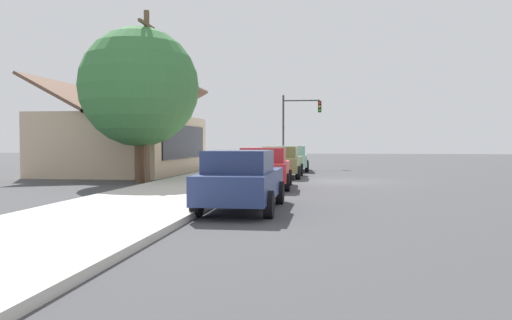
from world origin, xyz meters
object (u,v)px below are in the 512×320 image
car_olive (281,162)px  car_seafoam (292,158)px  utility_pole_wooden (147,93)px  fire_hydrant_red (217,180)px  car_cherry (265,167)px  traffic_light_main (298,119)px  car_navy (242,180)px  shade_tree (139,87)px

car_olive → car_seafoam: bearing=-1.2°
utility_pole_wooden → fire_hydrant_red: utility_pole_wooden is taller
car_cherry → utility_pole_wooden: 6.35m
utility_pole_wooden → traffic_light_main: bearing=-20.1°
car_navy → car_seafoam: 18.95m
car_seafoam → shade_tree: bearing=147.0°
traffic_light_main → utility_pole_wooden: 16.46m
car_olive → shade_tree: shade_tree is taller
car_olive → car_seafoam: size_ratio=0.94×
car_seafoam → fire_hydrant_red: bearing=171.3°
car_olive → utility_pole_wooden: bearing=130.2°
traffic_light_main → fire_hydrant_red: bearing=175.1°
car_navy → shade_tree: size_ratio=0.68×
car_navy → traffic_light_main: bearing=-0.4°
car_navy → utility_pole_wooden: utility_pole_wooden is taller
shade_tree → traffic_light_main: 16.32m
car_olive → car_seafoam: 6.11m
shade_tree → utility_pole_wooden: utility_pole_wooden is taller
shade_tree → car_olive: bearing=-54.2°
fire_hydrant_red → car_olive: bearing=-9.4°
car_seafoam → utility_pole_wooden: 12.49m
car_olive → fire_hydrant_red: bearing=170.4°
car_olive → fire_hydrant_red: car_olive is taller
car_navy → car_olive: size_ratio=1.05×
traffic_light_main → car_navy: bearing=179.7°
car_navy → car_cherry: 6.70m
car_olive → traffic_light_main: (10.80, -0.22, 2.68)m
shade_tree → traffic_light_main: bearing=-22.2°
car_navy → car_olive: (12.85, 0.10, 0.00)m
car_seafoam → utility_pole_wooden: bearing=149.9°
utility_pole_wooden → car_seafoam: bearing=-27.3°
traffic_light_main → utility_pole_wooden: utility_pole_wooden is taller
car_navy → fire_hydrant_red: size_ratio=6.58×
car_cherry → utility_pole_wooden: bearing=71.7°
car_cherry → car_seafoam: (12.26, -0.21, 0.00)m
car_seafoam → fire_hydrant_red: (-14.83, 1.54, -0.32)m
shade_tree → utility_pole_wooden: 0.69m
car_cherry → traffic_light_main: (16.96, -0.33, 2.68)m
traffic_light_main → fire_hydrant_red: traffic_light_main is taller
car_navy → shade_tree: bearing=35.1°
traffic_light_main → utility_pole_wooden: size_ratio=0.69×
car_olive → shade_tree: 8.09m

